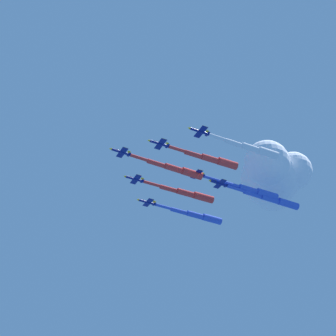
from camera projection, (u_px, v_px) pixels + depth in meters
name	position (u px, v px, depth m)	size (l,w,h in m)	color
jet_lead	(174.00, 168.00, 261.71)	(28.99, 38.76, 3.91)	navy
jet_port_inner	(210.00, 159.00, 254.27)	(26.73, 37.51, 3.89)	navy
jet_starboard_inner	(186.00, 193.00, 274.23)	(28.33, 39.81, 3.88)	navy
jet_port_mid	(251.00, 148.00, 249.38)	(27.33, 37.70, 3.86)	navy
jet_starboard_mid	(196.00, 215.00, 287.80)	(28.57, 39.67, 3.93)	navy
jet_port_outer	(249.00, 189.00, 274.77)	(30.69, 42.58, 3.95)	navy
jet_starboard_outer	(271.00, 199.00, 278.10)	(31.05, 42.22, 3.88)	navy
cloud_puff	(272.00, 176.00, 302.91)	(50.59, 38.14, 32.90)	white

